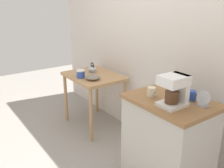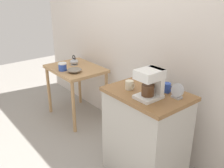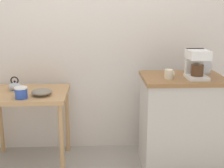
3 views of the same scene
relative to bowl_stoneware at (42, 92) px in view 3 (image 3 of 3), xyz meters
name	(u,v)px [view 3 (image 3 of 3)]	position (x,y,z in m)	size (l,w,h in m)	color
ground_plane	(103,165)	(0.55, 0.04, -0.79)	(8.00, 8.00, 0.00)	gray
back_wall	(110,21)	(0.65, 0.53, 0.61)	(4.40, 0.10, 2.80)	silver
wooden_table	(27,102)	(-0.17, 0.12, -0.14)	(0.79, 0.61, 0.76)	tan
kitchen_counter	(180,123)	(1.31, 0.00, -0.33)	(0.75, 0.56, 0.92)	#BCB7AD
bowl_stoneware	(42,92)	(0.00, 0.00, 0.00)	(0.19, 0.19, 0.06)	gray
teakettle	(15,86)	(-0.28, 0.17, 0.01)	(0.15, 0.12, 0.14)	#B2B5BA
canister_enamel	(21,93)	(-0.17, -0.09, 0.02)	(0.11, 0.11, 0.10)	#2D4CAD
coffee_maker	(197,63)	(1.40, -0.08, 0.28)	(0.18, 0.22, 0.26)	white
mug_small_cream	(169,74)	(1.16, -0.09, 0.18)	(0.08, 0.08, 0.08)	beige
mug_blue	(191,69)	(1.42, 0.13, 0.18)	(0.08, 0.07, 0.09)	#2D4CAD
table_clock	(206,68)	(1.55, 0.10, 0.19)	(0.12, 0.06, 0.13)	#B2B5BA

